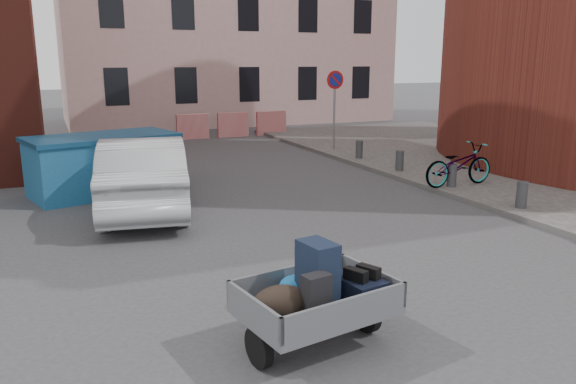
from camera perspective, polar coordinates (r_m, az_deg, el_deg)
name	(u,v)px	position (r m, az deg, el deg)	size (l,w,h in m)	color
ground	(273,276)	(8.36, -1.49, -8.48)	(120.00, 120.00, 0.00)	#38383A
sidewalk	(552,172)	(17.34, 25.26, 1.87)	(9.00, 24.00, 0.12)	#474442
no_parking_sign	(335,94)	(18.94, 4.78, 9.91)	(0.60, 0.09, 2.65)	gray
bollards	(452,175)	(14.10, 16.31, 1.65)	(0.22, 9.02, 0.55)	#3A3A3D
barriers	(233,125)	(23.46, -5.60, 6.81)	(4.70, 0.18, 1.00)	red
trailer	(315,297)	(6.16, 2.81, -10.58)	(1.76, 1.92, 1.20)	black
dumpster	(104,164)	(13.97, -18.23, 2.71)	(3.66, 2.52, 1.40)	#1F6296
silver_car	(143,174)	(12.13, -14.49, 1.79)	(1.64, 4.71, 1.55)	#A8ABB0
bicycle	(459,165)	(14.19, 16.95, 2.67)	(0.68, 1.96, 1.03)	black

